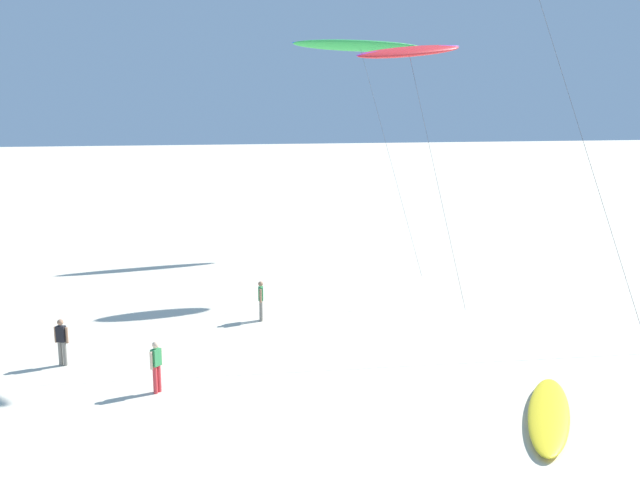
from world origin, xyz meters
TOP-DOWN VIEW (x-y plane):
  - flying_kite_2 at (10.86, 30.46)m, footprint 5.66×6.56m
  - flying_kite_3 at (10.65, 39.37)m, footprint 8.58×9.23m
  - grounded_kite_0 at (10.21, 14.58)m, footprint 3.62×5.23m
  - person_near_left at (-4.18, 21.54)m, footprint 0.48×0.29m
  - person_near_right at (-0.89, 18.58)m, footprint 0.37×0.41m
  - person_mid_field at (3.06, 25.28)m, footprint 0.24×0.51m

SIDE VIEW (x-z plane):
  - grounded_kite_0 at x=10.21m, z-range 0.00..0.33m
  - person_near_left at x=-4.18m, z-range 0.08..1.74m
  - person_near_right at x=-0.89m, z-range 0.08..1.75m
  - person_mid_field at x=3.06m, z-range 0.08..1.77m
  - flying_kite_2 at x=10.86m, z-range 5.33..17.28m
  - flying_kite_3 at x=10.65m, z-range 5.89..18.60m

